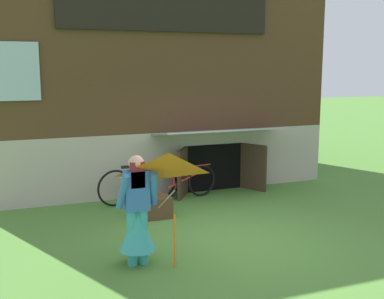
# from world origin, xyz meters

# --- Properties ---
(ground_plane) EXTENTS (60.00, 60.00, 0.00)m
(ground_plane) POSITION_xyz_m (0.00, 0.00, 0.00)
(ground_plane) COLOR #4C7F33
(log_house) EXTENTS (7.82, 5.83, 5.75)m
(log_house) POSITION_xyz_m (0.00, 5.35, 2.88)
(log_house) COLOR #ADA393
(log_house) RESTS_ON ground_plane
(person) EXTENTS (0.61, 0.52, 1.58)m
(person) POSITION_xyz_m (-1.62, -0.47, 0.66)
(person) COLOR teal
(person) RESTS_ON ground_plane
(kite) EXTENTS (1.12, 1.22, 1.52)m
(kite) POSITION_xyz_m (-1.34, -1.08, 1.25)
(kite) COLOR orange
(kite) RESTS_ON ground_plane
(bicycle_red) EXTENTS (1.59, 0.36, 0.74)m
(bicycle_red) POSITION_xyz_m (0.17, 2.52, 0.36)
(bicycle_red) COLOR black
(bicycle_red) RESTS_ON ground_plane
(bicycle_silver) EXTENTS (1.75, 0.35, 0.80)m
(bicycle_silver) POSITION_xyz_m (-0.79, 2.60, 0.39)
(bicycle_silver) COLOR black
(bicycle_silver) RESTS_ON ground_plane
(wooden_crate) EXTENTS (0.55, 0.46, 0.40)m
(wooden_crate) POSITION_xyz_m (-0.75, 1.54, 0.20)
(wooden_crate) COLOR #4C331E
(wooden_crate) RESTS_ON ground_plane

